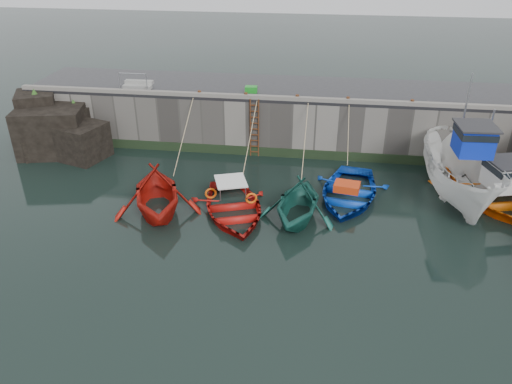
# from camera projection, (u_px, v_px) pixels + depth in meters

# --- Properties ---
(ground) EXTENTS (120.00, 120.00, 0.00)m
(ground) POSITION_uv_depth(u_px,v_px,m) (270.00, 267.00, 18.49)
(ground) COLOR black
(ground) RESTS_ON ground
(quay_back) EXTENTS (30.00, 5.00, 3.00)m
(quay_back) POSITION_uv_depth(u_px,v_px,m) (295.00, 116.00, 28.69)
(quay_back) COLOR slate
(quay_back) RESTS_ON ground
(road_back) EXTENTS (30.00, 5.00, 0.16)m
(road_back) POSITION_uv_depth(u_px,v_px,m) (296.00, 89.00, 27.94)
(road_back) COLOR black
(road_back) RESTS_ON quay_back
(kerb_back) EXTENTS (30.00, 0.30, 0.20)m
(kerb_back) POSITION_uv_depth(u_px,v_px,m) (293.00, 99.00, 25.81)
(kerb_back) COLOR slate
(kerb_back) RESTS_ON road_back
(algae_back) EXTENTS (30.00, 0.08, 0.50)m
(algae_back) POSITION_uv_depth(u_px,v_px,m) (291.00, 153.00, 27.06)
(algae_back) COLOR black
(algae_back) RESTS_ON ground
(rock_outcrop) EXTENTS (5.85, 4.24, 3.41)m
(rock_outcrop) POSITION_uv_depth(u_px,v_px,m) (56.00, 129.00, 27.43)
(rock_outcrop) COLOR black
(rock_outcrop) RESTS_ON ground
(ladder) EXTENTS (0.51, 0.08, 3.20)m
(ladder) POSITION_uv_depth(u_px,v_px,m) (254.00, 129.00, 26.63)
(ladder) COLOR #3F1E0F
(ladder) RESTS_ON ground
(boat_near_white) EXTENTS (5.49, 5.87, 2.49)m
(boat_near_white) POSITION_uv_depth(u_px,v_px,m) (158.00, 211.00, 22.09)
(boat_near_white) COLOR #B0180F
(boat_near_white) RESTS_ON ground
(boat_near_white_rope) EXTENTS (0.04, 4.88, 3.10)m
(boat_near_white_rope) POSITION_uv_depth(u_px,v_px,m) (185.00, 167.00, 26.08)
(boat_near_white_rope) COLOR tan
(boat_near_white_rope) RESTS_ON ground
(boat_near_blue) EXTENTS (5.11, 6.01, 1.06)m
(boat_near_blue) POSITION_uv_depth(u_px,v_px,m) (233.00, 213.00, 21.93)
(boat_near_blue) COLOR #AF130F
(boat_near_blue) RESTS_ON ground
(boat_near_blue_rope) EXTENTS (0.04, 4.64, 3.10)m
(boat_near_blue_rope) POSITION_uv_depth(u_px,v_px,m) (248.00, 170.00, 25.79)
(boat_near_blue_rope) COLOR tan
(boat_near_blue_rope) RESTS_ON ground
(boat_near_blacktrim) EXTENTS (4.17, 4.65, 2.20)m
(boat_near_blacktrim) POSITION_uv_depth(u_px,v_px,m) (297.00, 218.00, 21.56)
(boat_near_blacktrim) COLOR #185449
(boat_near_blacktrim) RESTS_ON ground
(boat_near_blacktrim_rope) EXTENTS (0.04, 4.66, 3.10)m
(boat_near_blacktrim_rope) POSITION_uv_depth(u_px,v_px,m) (303.00, 173.00, 25.43)
(boat_near_blacktrim_rope) COLOR tan
(boat_near_blacktrim_rope) RESTS_ON ground
(boat_near_navy) EXTENTS (4.57, 5.80, 1.09)m
(boat_near_navy) POSITION_uv_depth(u_px,v_px,m) (348.00, 198.00, 23.19)
(boat_near_navy) COLOR #0C3FBD
(boat_near_navy) RESTS_ON ground
(boat_near_navy_rope) EXTENTS (0.04, 3.11, 3.10)m
(boat_near_navy_rope) POSITION_uv_depth(u_px,v_px,m) (346.00, 167.00, 26.11)
(boat_near_navy_rope) COLOR tan
(boat_near_navy_rope) RESTS_ON ground
(boat_far_white) EXTENTS (3.19, 7.60, 5.88)m
(boat_far_white) POSITION_uv_depth(u_px,v_px,m) (461.00, 175.00, 22.56)
(boat_far_white) COLOR silver
(boat_far_white) RESTS_ON ground
(boat_far_orange) EXTENTS (5.89, 7.10, 4.27)m
(boat_far_orange) POSITION_uv_depth(u_px,v_px,m) (493.00, 192.00, 22.82)
(boat_far_orange) COLOR orange
(boat_far_orange) RESTS_ON ground
(fish_crate) EXTENTS (0.67, 0.48, 0.34)m
(fish_crate) POSITION_uv_depth(u_px,v_px,m) (251.00, 89.00, 27.01)
(fish_crate) COLOR #198C21
(fish_crate) RESTS_ON road_back
(railing) EXTENTS (1.60, 1.05, 1.00)m
(railing) POSITION_uv_depth(u_px,v_px,m) (138.00, 84.00, 27.79)
(railing) COLOR #A5A8AD
(railing) RESTS_ON road_back
(bollard_a) EXTENTS (0.18, 0.18, 0.28)m
(bollard_a) POSITION_uv_depth(u_px,v_px,m) (199.00, 93.00, 26.49)
(bollard_a) COLOR #3F1E0F
(bollard_a) RESTS_ON road_back
(bollard_b) EXTENTS (0.18, 0.18, 0.28)m
(bollard_b) POSITION_uv_depth(u_px,v_px,m) (246.00, 95.00, 26.18)
(bollard_b) COLOR #3F1E0F
(bollard_b) RESTS_ON road_back
(bollard_c) EXTENTS (0.18, 0.18, 0.28)m
(bollard_c) POSITION_uv_depth(u_px,v_px,m) (297.00, 97.00, 25.85)
(bollard_c) COLOR #3F1E0F
(bollard_c) RESTS_ON road_back
(bollard_d) EXTENTS (0.18, 0.18, 0.28)m
(bollard_d) POSITION_uv_depth(u_px,v_px,m) (348.00, 100.00, 25.53)
(bollard_d) COLOR #3F1E0F
(bollard_d) RESTS_ON road_back
(bollard_e) EXTENTS (0.18, 0.18, 0.28)m
(bollard_e) POSITION_uv_depth(u_px,v_px,m) (412.00, 102.00, 25.14)
(bollard_e) COLOR #3F1E0F
(bollard_e) RESTS_ON road_back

